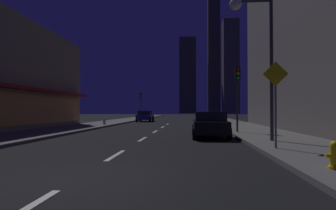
# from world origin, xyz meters

# --- Properties ---
(ground_plane) EXTENTS (78.00, 136.00, 0.10)m
(ground_plane) POSITION_xyz_m (0.00, 32.00, -0.05)
(ground_plane) COLOR black
(sidewalk_right) EXTENTS (4.00, 76.00, 0.15)m
(sidewalk_right) POSITION_xyz_m (7.00, 32.00, 0.07)
(sidewalk_right) COLOR #605E59
(sidewalk_right) RESTS_ON ground
(sidewalk_left) EXTENTS (4.00, 76.00, 0.15)m
(sidewalk_left) POSITION_xyz_m (-7.00, 32.00, 0.07)
(sidewalk_left) COLOR #605E59
(sidewalk_left) RESTS_ON ground
(lane_marking_center) EXTENTS (0.16, 28.20, 0.01)m
(lane_marking_center) POSITION_xyz_m (0.00, 11.00, 0.01)
(lane_marking_center) COLOR silver
(lane_marking_center) RESTS_ON ground
(skyscraper_distant_tall) EXTENTS (8.71, 7.53, 39.61)m
(skyscraper_distant_tall) POSITION_xyz_m (1.01, 139.80, 19.80)
(skyscraper_distant_tall) COLOR #4A4637
(skyscraper_distant_tall) RESTS_ON ground
(skyscraper_distant_mid) EXTENTS (5.99, 6.82, 77.97)m
(skyscraper_distant_mid) POSITION_xyz_m (14.34, 135.53, 38.98)
(skyscraper_distant_mid) COLOR #494537
(skyscraper_distant_mid) RESTS_ON ground
(skyscraper_distant_short) EXTENTS (6.91, 7.49, 41.86)m
(skyscraper_distant_short) POSITION_xyz_m (20.40, 119.32, 20.93)
(skyscraper_distant_short) COLOR brown
(skyscraper_distant_short) RESTS_ON ground
(car_parked_near) EXTENTS (1.98, 4.24, 1.45)m
(car_parked_near) POSITION_xyz_m (3.60, 9.73, 0.74)
(car_parked_near) COLOR black
(car_parked_near) RESTS_ON ground
(car_parked_far) EXTENTS (1.98, 4.24, 1.45)m
(car_parked_far) POSITION_xyz_m (-3.60, 30.89, 0.74)
(car_parked_far) COLOR navy
(car_parked_far) RESTS_ON ground
(fire_hydrant_yellow_near) EXTENTS (0.42, 0.30, 0.65)m
(fire_hydrant_yellow_near) POSITION_xyz_m (5.90, 0.87, 0.45)
(fire_hydrant_yellow_near) COLOR yellow
(fire_hydrant_yellow_near) RESTS_ON sidewalk_right
(fire_hydrant_far_left) EXTENTS (0.42, 0.30, 0.65)m
(fire_hydrant_far_left) POSITION_xyz_m (-5.90, 20.47, 0.45)
(fire_hydrant_far_left) COLOR #B2B2B2
(fire_hydrant_far_left) RESTS_ON sidewalk_left
(traffic_light_near_right) EXTENTS (0.32, 0.48, 4.20)m
(traffic_light_near_right) POSITION_xyz_m (5.50, 11.91, 3.19)
(traffic_light_near_right) COLOR #2D2D2D
(traffic_light_near_right) RESTS_ON sidewalk_right
(traffic_light_far_left) EXTENTS (0.32, 0.48, 4.20)m
(traffic_light_far_left) POSITION_xyz_m (-5.50, 37.95, 3.19)
(traffic_light_far_left) COLOR #2D2D2D
(traffic_light_far_left) RESTS_ON sidewalk_left
(street_lamp_right) EXTENTS (1.96, 0.56, 6.58)m
(street_lamp_right) POSITION_xyz_m (5.38, 6.94, 5.07)
(street_lamp_right) COLOR #38383D
(street_lamp_right) RESTS_ON sidewalk_right
(pedestrian_crossing_sign) EXTENTS (0.91, 0.08, 3.15)m
(pedestrian_crossing_sign) POSITION_xyz_m (5.60, 4.36, 2.02)
(pedestrian_crossing_sign) COLOR slate
(pedestrian_crossing_sign) RESTS_ON sidewalk_right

